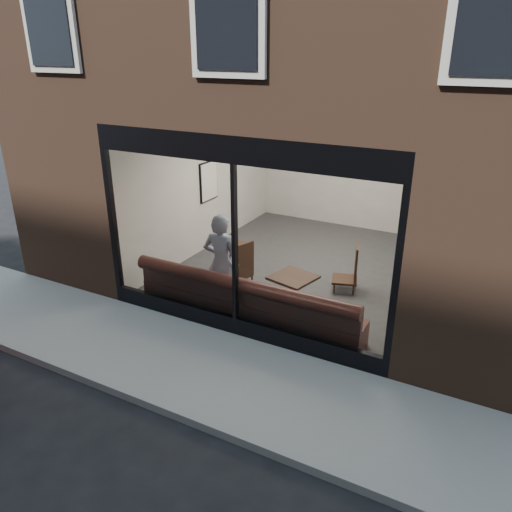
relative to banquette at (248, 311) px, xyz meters
The scene contains 21 objects.
ground 2.46m from the banquette, 90.00° to the right, with size 120.00×120.00×0.00m, color black.
sidewalk_near 1.47m from the banquette, 90.00° to the right, with size 40.00×2.00×0.01m, color gray.
kerb_near 2.51m from the banquette, 90.00° to the right, with size 40.00×0.10×0.12m, color gray.
host_building_pier_left 6.84m from the banquette, 124.05° to the left, with size 2.50×12.00×3.20m, color brown.
host_building_backfill 8.66m from the banquette, 90.00° to the left, with size 5.00×6.00×3.20m, color brown.
cafe_floor 2.56m from the banquette, 90.00° to the left, with size 6.00×6.00×0.00m, color #2D2D30.
cafe_ceiling 3.91m from the banquette, 90.00° to the left, with size 6.00×6.00×0.00m, color white.
cafe_wall_back 5.71m from the banquette, 90.00° to the left, with size 5.00×5.00×0.00m, color beige.
cafe_wall_left 3.82m from the banquette, 134.32° to the left, with size 6.00×6.00×0.00m, color beige.
cafe_wall_right 3.82m from the banquette, 45.68° to the left, with size 6.00×6.00×0.00m, color beige.
storefront_kick 0.41m from the banquette, 90.00° to the right, with size 5.00×0.10×0.30m, color black.
storefront_header 2.80m from the banquette, 90.00° to the right, with size 5.00×0.10×0.40m, color black.
storefront_mullion 1.38m from the banquette, 90.00° to the right, with size 0.06×0.10×2.50m, color black.
storefront_glass 1.39m from the banquette, 90.00° to the right, with size 4.80×4.80×0.00m, color white.
banquette is the anchor object (origin of this frame).
person 0.94m from the banquette, 162.77° to the left, with size 0.65×0.43×1.78m, color #91A4C8.
cafe_table_left 1.78m from the banquette, 132.08° to the left, with size 0.68×0.68×0.04m, color black.
cafe_table_right 0.94m from the banquette, 44.05° to the left, with size 0.67×0.67×0.04m, color black.
cafe_chair_left 1.42m from the banquette, 126.15° to the left, with size 0.41×0.41×0.04m, color black.
cafe_chair_right 2.17m from the banquette, 61.24° to the left, with size 0.47×0.47×0.04m, color black.
wall_poster 3.86m from the banquette, 132.65° to the left, with size 0.02×0.62×0.82m, color white.
Camera 1 is at (3.60, -4.00, 4.33)m, focal length 35.00 mm.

